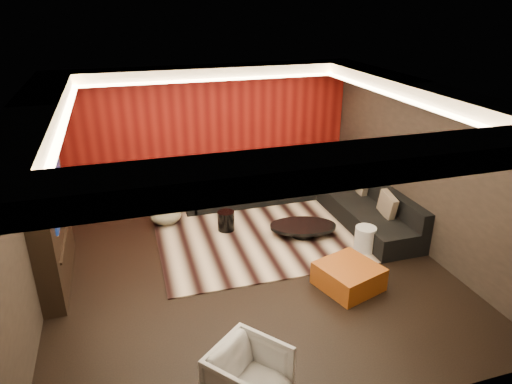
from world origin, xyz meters
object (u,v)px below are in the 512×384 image
object	(u,v)px
drum_stool	(226,221)
armchair	(249,378)
coffee_table	(303,230)
sectional_sofa	(305,196)
white_side_table	(365,239)
orange_ottoman	(349,276)

from	to	relation	value
drum_stool	armchair	xyz separation A→B (m)	(-0.69, -3.86, 0.14)
coffee_table	sectional_sofa	bearing A→B (deg)	65.78
sectional_sofa	coffee_table	bearing A→B (deg)	-114.22
drum_stool	armchair	size ratio (longest dim) A/B	0.49
drum_stool	white_side_table	distance (m)	2.51
coffee_table	orange_ottoman	size ratio (longest dim) A/B	1.48
coffee_table	drum_stool	xyz separation A→B (m)	(-1.28, 0.60, 0.08)
orange_ottoman	sectional_sofa	bearing A→B (deg)	80.66
orange_ottoman	coffee_table	bearing A→B (deg)	91.37
armchair	drum_stool	bearing A→B (deg)	40.60
coffee_table	orange_ottoman	xyz separation A→B (m)	(0.04, -1.67, 0.06)
coffee_table	white_side_table	size ratio (longest dim) A/B	2.71
coffee_table	orange_ottoman	world-z (taller)	orange_ottoman
coffee_table	orange_ottoman	distance (m)	1.67
armchair	sectional_sofa	xyz separation A→B (m)	(2.47, 4.36, -0.08)
drum_stool	armchair	distance (m)	3.93
armchair	sectional_sofa	distance (m)	5.01
sectional_sofa	white_side_table	bearing A→B (deg)	-80.91
white_side_table	orange_ottoman	world-z (taller)	white_side_table
drum_stool	armchair	bearing A→B (deg)	-100.09
sectional_sofa	drum_stool	bearing A→B (deg)	-164.27
white_side_table	coffee_table	bearing A→B (deg)	134.96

